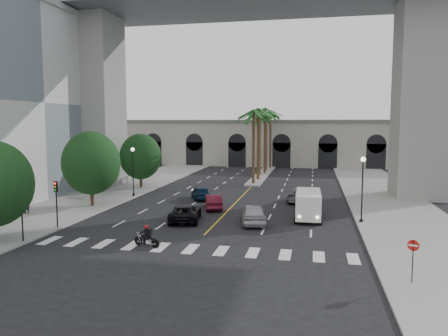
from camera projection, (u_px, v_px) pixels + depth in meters
ground at (197, 243)px, 29.27m from camera, size 140.00×140.00×0.00m
sidewalk_left at (99, 197)px, 46.87m from camera, size 8.00×100.00×0.15m
sidewalk_right at (393, 208)px, 40.87m from camera, size 8.00×100.00×0.15m
median at (262, 175)px, 66.28m from camera, size 2.00×24.00×0.20m
pier_building at (273, 142)px, 82.40m from camera, size 71.00×10.50×8.50m
bridge at (278, 27)px, 48.08m from camera, size 75.00×13.00×26.00m
palm_a at (254, 114)px, 55.59m from camera, size 3.20×3.20×10.30m
palm_b at (258, 113)px, 59.44m from camera, size 3.20×3.20×10.60m
palm_c at (260, 116)px, 63.45m from camera, size 3.20×3.20×10.10m
palm_d at (265, 112)px, 67.20m from camera, size 3.20×3.20×10.90m
palm_e at (266, 115)px, 71.19m from camera, size 3.20×3.20×10.40m
palm_f at (271, 114)px, 75.00m from camera, size 3.20×3.20×10.70m
street_tree_mid at (91, 163)px, 41.17m from camera, size 5.44×5.44×7.21m
street_tree_far at (141, 157)px, 52.89m from camera, size 5.04×5.04×6.68m
lamp_post_left_far at (133, 167)px, 46.80m from camera, size 0.40×0.40×5.35m
lamp_post_right at (362, 184)px, 34.44m from camera, size 0.40×0.40×5.35m
traffic_signal_near at (22, 206)px, 28.83m from camera, size 0.25×0.18×3.65m
traffic_signal_far at (56, 196)px, 32.73m from camera, size 0.25×0.18×3.65m
motorcycle_rider at (147, 237)px, 28.21m from camera, size 1.93×0.78×1.44m
car_a at (253, 214)px, 34.71m from camera, size 2.81×5.03×1.62m
car_b at (213, 202)px, 40.60m from camera, size 2.61×4.39×1.37m
car_c at (185, 213)px, 35.66m from camera, size 3.10×5.32×1.39m
car_d at (300, 195)px, 44.27m from camera, size 2.80×5.25×1.45m
car_e at (201, 193)px, 45.77m from camera, size 3.12×4.45×1.41m
cargo_van at (308, 204)px, 36.33m from camera, size 2.24×5.39×2.28m
pedestrian_a at (27, 205)px, 37.81m from camera, size 0.60×0.44×1.53m
pedestrian_b at (22, 202)px, 38.12m from camera, size 1.15×1.13×1.87m
do_not_enter_sign at (413, 252)px, 21.46m from camera, size 0.53×0.24×2.30m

